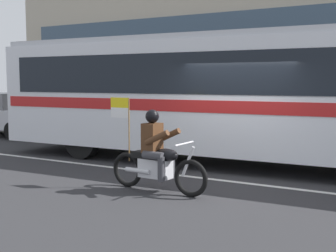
% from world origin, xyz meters
% --- Properties ---
extents(ground_plane, '(60.00, 60.00, 0.00)m').
position_xyz_m(ground_plane, '(0.00, 0.00, 0.00)').
color(ground_plane, '#2B2B2D').
extents(sidewalk_curb, '(28.00, 3.80, 0.15)m').
position_xyz_m(sidewalk_curb, '(0.00, 5.10, 0.07)').
color(sidewalk_curb, '#B7B2A8').
rests_on(sidewalk_curb, ground_plane).
extents(lane_center_stripe, '(26.60, 0.14, 0.01)m').
position_xyz_m(lane_center_stripe, '(0.00, -0.60, 0.00)').
color(lane_center_stripe, silver).
rests_on(lane_center_stripe, ground_plane).
extents(transit_bus, '(13.34, 3.08, 3.22)m').
position_xyz_m(transit_bus, '(-0.38, 1.19, 1.88)').
color(transit_bus, silver).
rests_on(transit_bus, ground_plane).
extents(motorcycle_with_rider, '(2.19, 0.64, 1.78)m').
position_xyz_m(motorcycle_with_rider, '(-0.85, -2.09, 0.67)').
color(motorcycle_with_rider, black).
rests_on(motorcycle_with_rider, ground_plane).
extents(parked_hatchback_downstreet, '(4.41, 2.00, 1.64)m').
position_xyz_m(parked_hatchback_downstreet, '(-10.59, 2.58, 0.85)').
color(parked_hatchback_downstreet, silver).
rests_on(parked_hatchback_downstreet, ground_plane).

